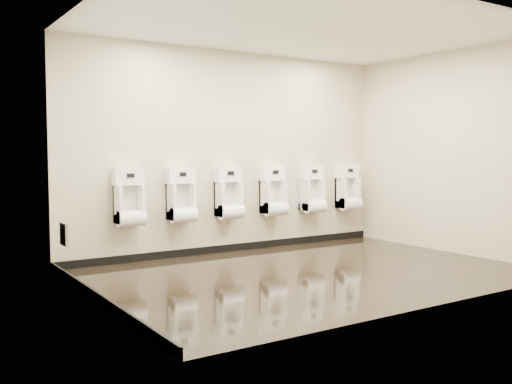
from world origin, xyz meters
TOP-DOWN VIEW (x-y plane):
  - ground at (0.00, 0.00)m, footprint 5.00×3.50m
  - ceiling at (0.00, 0.00)m, footprint 5.00×3.50m
  - back_wall at (0.00, 1.75)m, footprint 5.00×0.02m
  - front_wall at (0.00, -1.75)m, footprint 5.00×0.02m
  - left_wall at (-2.50, 0.00)m, footprint 0.02×3.50m
  - right_wall at (2.50, 0.00)m, footprint 0.02×3.50m
  - tile_overlay_left at (-2.50, 0.00)m, footprint 0.01×3.50m
  - skirting_back at (0.00, 1.74)m, footprint 5.00×0.02m
  - skirting_left at (-2.49, 0.00)m, footprint 0.02×3.50m
  - access_panel at (-2.48, 1.20)m, footprint 0.04×0.25m
  - urinal_0 at (-1.57, 1.62)m, footprint 0.38×0.29m
  - urinal_1 at (-0.86, 1.62)m, footprint 0.38×0.29m
  - urinal_2 at (-0.14, 1.62)m, footprint 0.38×0.29m
  - urinal_3 at (0.61, 1.62)m, footprint 0.38×0.29m
  - urinal_4 at (1.33, 1.62)m, footprint 0.38×0.29m
  - urinal_5 at (2.06, 1.62)m, footprint 0.38×0.29m

SIDE VIEW (x-z plane):
  - ground at x=0.00m, z-range 0.00..0.00m
  - skirting_back at x=0.00m, z-range 0.00..0.10m
  - skirting_left at x=-2.49m, z-range 0.00..0.10m
  - access_panel at x=-2.48m, z-range 0.38..0.62m
  - urinal_0 at x=-1.57m, z-range 0.43..1.14m
  - urinal_1 at x=-0.86m, z-range 0.43..1.14m
  - urinal_2 at x=-0.14m, z-range 0.43..1.14m
  - urinal_3 at x=0.61m, z-range 0.43..1.14m
  - urinal_4 at x=1.33m, z-range 0.43..1.14m
  - urinal_5 at x=2.06m, z-range 0.43..1.14m
  - back_wall at x=0.00m, z-range 0.00..2.80m
  - front_wall at x=0.00m, z-range 0.00..2.80m
  - left_wall at x=-2.50m, z-range 0.00..2.80m
  - right_wall at x=2.50m, z-range 0.00..2.80m
  - tile_overlay_left at x=-2.50m, z-range 0.00..2.80m
  - ceiling at x=0.00m, z-range 2.80..2.80m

